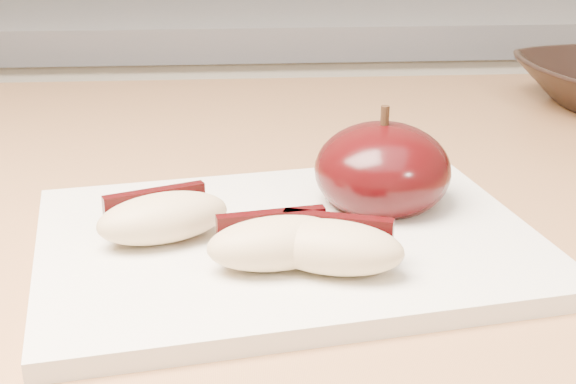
{
  "coord_description": "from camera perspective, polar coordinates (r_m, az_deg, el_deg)",
  "views": [
    {
      "loc": [
        -0.03,
        -0.01,
        1.1
      ],
      "look_at": [
        0.0,
        0.4,
        0.94
      ],
      "focal_mm": 50.0,
      "sensor_mm": 36.0,
      "label": 1
    }
  ],
  "objects": [
    {
      "name": "apple_wedge_a",
      "position": [
        0.45,
        -8.93,
        -1.75
      ],
      "size": [
        0.08,
        0.06,
        0.03
      ],
      "rotation": [
        0.0,
        0.0,
        0.37
      ],
      "color": "tan",
      "rests_on": "cutting_board"
    },
    {
      "name": "apple_wedge_b",
      "position": [
        0.41,
        -0.78,
        -3.56
      ],
      "size": [
        0.08,
        0.05,
        0.03
      ],
      "rotation": [
        0.0,
        0.0,
        0.17
      ],
      "color": "tan",
      "rests_on": "cutting_board"
    },
    {
      "name": "apple_wedge_c",
      "position": [
        0.41,
        3.19,
        -3.84
      ],
      "size": [
        0.08,
        0.06,
        0.03
      ],
      "rotation": [
        0.0,
        0.0,
        -0.32
      ],
      "color": "tan",
      "rests_on": "cutting_board"
    },
    {
      "name": "cutting_board",
      "position": [
        0.45,
        -0.0,
        -3.58
      ],
      "size": [
        0.31,
        0.25,
        0.01
      ],
      "primitive_type": "cube",
      "rotation": [
        0.0,
        0.0,
        0.17
      ],
      "color": "silver",
      "rests_on": "island_counter"
    },
    {
      "name": "back_cabinet",
      "position": [
        1.36,
        -2.47,
        -5.9
      ],
      "size": [
        2.4,
        0.62,
        0.94
      ],
      "color": "silver",
      "rests_on": "ground"
    },
    {
      "name": "apple_half",
      "position": [
        0.49,
        6.73,
        1.55
      ],
      "size": [
        0.11,
        0.11,
        0.07
      ],
      "rotation": [
        0.0,
        0.0,
        -0.33
      ],
      "color": "black",
      "rests_on": "cutting_board"
    }
  ]
}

